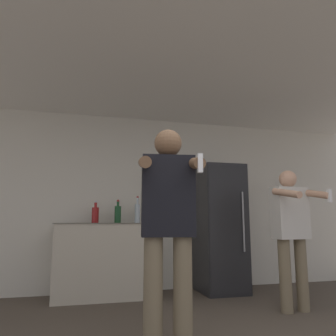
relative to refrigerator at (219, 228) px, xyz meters
The scene contains 9 objects.
wall_back 1.14m from the refrigerator, 158.69° to the left, with size 7.00×0.06×2.55m.
ceiling_slab 2.28m from the refrigerator, 130.67° to the right, with size 7.00×3.57×0.05m.
refrigerator is the anchor object (origin of this frame).
counter 1.67m from the refrigerator, behind, with size 1.30×0.65×0.96m.
bottle_green_wine 1.77m from the refrigerator, behind, with size 0.09×0.09×0.30m.
bottle_short_whiskey 1.21m from the refrigerator, behind, with size 0.08×0.08×0.37m.
bottle_red_label 1.47m from the refrigerator, behind, with size 0.09×0.09×0.32m.
person_woman_foreground 2.33m from the refrigerator, 123.08° to the right, with size 0.52×0.48×1.73m.
person_man_side 1.24m from the refrigerator, 72.19° to the right, with size 0.48×0.54×1.57m.
Camera 1 is at (-0.92, -1.79, 0.97)m, focal length 35.00 mm.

